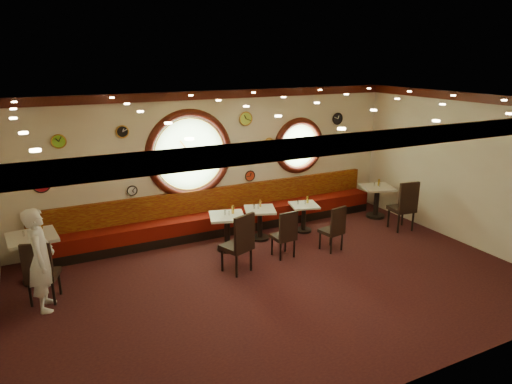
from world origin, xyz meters
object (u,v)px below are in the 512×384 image
Objects in this scene: condiment_d_salt at (298,202)px; waiter at (41,259)px; table_c at (260,220)px; condiment_c_salt at (254,207)px; condiment_b_pepper at (229,213)px; condiment_c_bottle at (260,203)px; condiment_a_bottle at (41,227)px; chair_b at (240,240)px; chair_c at (286,231)px; condiment_a_salt at (23,234)px; condiment_d_bottle at (308,199)px; condiment_d_pepper at (305,202)px; table_e at (377,198)px; condiment_a_pepper at (37,234)px; condiment_e_bottle at (379,182)px; condiment_e_pepper at (380,185)px; condiment_e_salt at (374,184)px; chair_d at (335,226)px; condiment_c_pepper at (258,206)px; table_d at (304,214)px; chair_a at (40,269)px; table_b at (227,228)px; condiment_b_bottle at (233,209)px; condiment_b_salt at (225,213)px; chair_e at (405,203)px; table_a at (34,253)px.

waiter reaches higher than condiment_d_salt.
condiment_c_salt is at bearing 161.52° from table_c.
condiment_b_pepper is 0.57× the size of condiment_c_bottle.
condiment_a_bottle reaches higher than condiment_c_salt.
chair_c is (1.08, 0.20, -0.10)m from chair_b.
table_c is at bearing -177.71° from condiment_d_salt.
condiment_d_bottle is at bearing -0.33° from condiment_a_salt.
waiter is at bearing -78.15° from condiment_a_salt.
condiment_a_salt is (-4.64, 1.16, 0.36)m from chair_c.
condiment_d_bottle is (0.09, 0.05, 0.04)m from condiment_d_pepper.
chair_c is at bearing -161.50° from table_e.
waiter reaches higher than condiment_a_bottle.
condiment_a_pepper is 0.66× the size of condiment_e_bottle.
condiment_e_bottle is (4.19, 0.29, 0.07)m from condiment_b_pepper.
chair_b is at bearing -164.07° from condiment_e_pepper.
condiment_b_pepper is 1.00× the size of condiment_e_salt.
condiment_b_pepper is 0.56× the size of condiment_e_bottle.
chair_d reaches higher than table_c.
condiment_e_salt reaches higher than condiment_c_pepper.
table_d is 6.63× the size of condiment_c_pepper.
chair_a is 5.64m from condiment_d_pepper.
chair_b reaches higher than condiment_a_salt.
chair_a is 7.04× the size of condiment_d_salt.
chair_c is 1.08m from chair_d.
condiment_a_bottle reaches higher than condiment_d_salt.
condiment_a_pepper is 0.97× the size of condiment_c_pepper.
condiment_e_salt is (3.21, 1.15, 0.28)m from chair_c.
condiment_c_bottle is (1.14, 1.42, 0.13)m from chair_b.
table_b is at bearing -166.15° from table_c.
condiment_d_salt is at bearing 7.35° from condiment_b_bottle.
table_b is at bearing 141.28° from condiment_b_pepper.
condiment_b_bottle reaches higher than condiment_b_pepper.
table_e is at bearing 2.47° from condiment_b_salt.
table_e is 8.26× the size of condiment_c_pepper.
condiment_a_salt reaches higher than condiment_b_bottle.
condiment_d_salt is (-2.22, 1.07, 0.03)m from chair_e.
condiment_c_pepper reaches higher than condiment_c_salt.
condiment_d_pepper is at bearing -3.09° from condiment_c_salt.
table_d is (5.61, -0.06, -0.14)m from table_a.
condiment_a_pepper is at bearing 107.25° from chair_a.
chair_d is 6.36× the size of condiment_a_salt.
condiment_a_salt is at bearing 175.45° from condiment_b_pepper.
table_c is at bearing -24.17° from condiment_c_pepper.
waiter is at bearing -166.78° from table_b.
condiment_c_pepper is 4.48m from waiter.
chair_b is 7.48× the size of condiment_d_salt.
table_e is 5.70× the size of condiment_c_bottle.
condiment_d_salt is at bearing 12.11° from chair_b.
condiment_b_pepper reaches higher than condiment_c_salt.
chair_a reaches higher than condiment_e_bottle.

